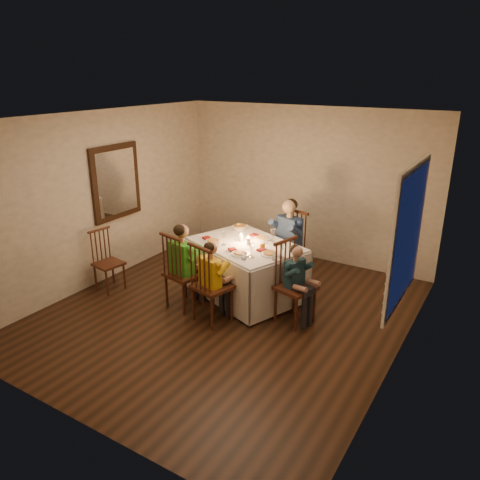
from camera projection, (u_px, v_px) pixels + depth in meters
The scene contains 26 objects.
ground at pixel (226, 313), 6.41m from camera, with size 5.00×5.00×0.00m, color black.
wall_left at pixel (101, 199), 7.07m from camera, with size 0.02×5.00×2.60m, color beige.
wall_right at pixel (406, 257), 4.86m from camera, with size 0.02×5.00×2.60m, color beige.
wall_back at pixel (306, 184), 7.97m from camera, with size 4.50×0.02×2.60m, color beige.
ceiling at pixel (224, 118), 5.52m from camera, with size 5.00×5.00×0.00m, color white.
dining_table at pixel (246, 259), 6.72m from camera, with size 1.85×1.59×0.78m.
chair_adult at pixel (286, 279), 7.45m from camera, with size 0.45×0.43×1.11m, color #36170E, non-canonical shape.
chair_near_left at pixel (185, 306), 6.61m from camera, with size 0.45×0.43×1.11m, color #36170E, non-canonical shape.
chair_near_right at pixel (213, 320), 6.23m from camera, with size 0.45×0.43×1.11m, color #36170E, non-canonical shape.
chair_end at pixel (294, 321), 6.20m from camera, with size 0.45×0.43×1.11m, color #36170E, non-canonical shape.
chair_extra at pixel (111, 289), 7.11m from camera, with size 0.38×0.37×0.93m, color #36170E, non-canonical shape.
adult at pixel (286, 279), 7.45m from camera, with size 0.49×0.45×1.31m, color navy, non-canonical shape.
child_green at pixel (185, 306), 6.61m from camera, with size 0.44×0.40×1.21m, color green, non-canonical shape.
child_yellow at pixel (213, 320), 6.23m from camera, with size 0.38×0.35×1.11m, color yellow, non-canonical shape.
child_teal at pixel (294, 321), 6.20m from camera, with size 0.36×0.33×1.07m, color #18313C, non-canonical shape.
setting_adult at pixel (262, 239), 6.81m from camera, with size 0.26×0.26×0.02m, color white.
setting_green at pixel (214, 242), 6.69m from camera, with size 0.26×0.26×0.02m, color white.
setting_yellow at pixel (241, 254), 6.25m from camera, with size 0.26×0.26×0.02m, color white.
setting_teal at pixel (270, 254), 6.23m from camera, with size 0.26×0.26×0.02m, color white.
candle_left at pixel (241, 238), 6.71m from camera, with size 0.06×0.06×0.10m, color white.
candle_right at pixel (248, 241), 6.59m from camera, with size 0.06×0.06×0.10m, color white.
squash at pixel (239, 226), 7.25m from camera, with size 0.09×0.09×0.09m, color yellow.
orange_fruit at pixel (262, 246), 6.44m from camera, with size 0.08×0.08×0.08m, color orange.
serving_bowl at pixel (240, 228), 7.22m from camera, with size 0.23×0.23×0.06m, color white.
wall_mirror at pixel (116, 182), 7.23m from camera, with size 0.06×0.95×1.15m.
window_blinds at pixel (406, 236), 4.89m from camera, with size 0.07×1.34×1.54m.
Camera 1 is at (3.13, -4.74, 3.14)m, focal length 35.00 mm.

